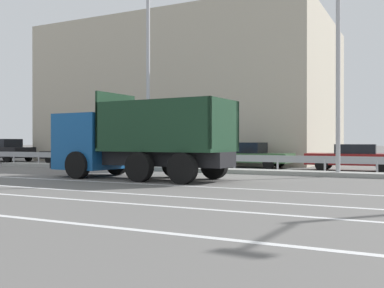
{
  "coord_description": "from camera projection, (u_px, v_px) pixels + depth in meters",
  "views": [
    {
      "loc": [
        6.82,
        -16.52,
        1.4
      ],
      "look_at": [
        -1.55,
        0.14,
        1.31
      ],
      "focal_mm": 42.0,
      "sensor_mm": 36.0,
      "label": 1
    }
  ],
  "objects": [
    {
      "name": "background_building_0",
      "position": [
        195.0,
        96.0,
        35.0
      ],
      "size": [
        20.3,
        13.72,
        10.0
      ],
      "primitive_type": "cube",
      "color": "#B7AD99",
      "rests_on": "ground_plane"
    },
    {
      "name": "lane_strip_2",
      "position": [
        18.0,
        195.0,
        11.73
      ],
      "size": [
        53.81,
        0.16,
        0.01
      ],
      "primitive_type": "cube",
      "color": "silver",
      "rests_on": "ground_plane"
    },
    {
      "name": "ground_plane",
      "position": [
        225.0,
        177.0,
        17.83
      ],
      "size": [
        320.0,
        320.0,
        0.0
      ],
      "primitive_type": "plane",
      "color": "#605E5B"
    },
    {
      "name": "median_island",
      "position": [
        246.0,
        171.0,
        19.97
      ],
      "size": [
        29.6,
        1.1,
        0.18
      ],
      "primitive_type": "cube",
      "color": "gray",
      "rests_on": "ground_plane"
    },
    {
      "name": "street_lamp_2",
      "position": [
        338.0,
        27.0,
        17.85
      ],
      "size": [
        0.72,
        2.54,
        10.86
      ],
      "color": "#ADADB2",
      "rests_on": "ground_plane"
    },
    {
      "name": "parked_car_3",
      "position": [
        247.0,
        155.0,
        24.53
      ],
      "size": [
        4.89,
        2.03,
        1.37
      ],
      "rotation": [
        0.0,
        0.0,
        -1.64
      ],
      "color": "#335B33",
      "rests_on": "ground_plane"
    },
    {
      "name": "lane_strip_1",
      "position": [
        61.0,
        189.0,
        13.17
      ],
      "size": [
        53.81,
        0.16,
        0.01
      ],
      "primitive_type": "cube",
      "color": "silver",
      "rests_on": "ground_plane"
    },
    {
      "name": "parked_car_2",
      "position": [
        152.0,
        153.0,
        26.63
      ],
      "size": [
        4.23,
        2.2,
        1.47
      ],
      "rotation": [
        0.0,
        0.0,
        -1.51
      ],
      "color": "gray",
      "rests_on": "ground_plane"
    },
    {
      "name": "median_road_sign",
      "position": [
        131.0,
        142.0,
        22.71
      ],
      "size": [
        0.84,
        0.16,
        2.54
      ],
      "color": "white",
      "rests_on": "ground_plane"
    },
    {
      "name": "parked_car_0",
      "position": [
        7.0,
        150.0,
        32.11
      ],
      "size": [
        4.1,
        2.1,
        1.61
      ],
      "rotation": [
        0.0,
        0.0,
        -1.63
      ],
      "color": "black",
      "rests_on": "ground_plane"
    },
    {
      "name": "parked_car_4",
      "position": [
        354.0,
        157.0,
        21.62
      ],
      "size": [
        4.42,
        2.0,
        1.29
      ],
      "rotation": [
        0.0,
        0.0,
        1.61
      ],
      "color": "maroon",
      "rests_on": "ground_plane"
    },
    {
      "name": "parked_car_1",
      "position": [
        75.0,
        154.0,
        29.21
      ],
      "size": [
        4.32,
        2.1,
        1.19
      ],
      "rotation": [
        0.0,
        0.0,
        1.63
      ],
      "color": "black",
      "rests_on": "ground_plane"
    },
    {
      "name": "median_guardrail",
      "position": [
        255.0,
        159.0,
        21.16
      ],
      "size": [
        53.81,
        0.09,
        0.78
      ],
      "color": "#9EA0A5",
      "rests_on": "ground_plane"
    },
    {
      "name": "lane_strip_0",
      "position": [
        114.0,
        182.0,
        15.46
      ],
      "size": [
        53.81,
        0.16,
        0.01
      ],
      "primitive_type": "cube",
      "color": "silver",
      "rests_on": "ground_plane"
    },
    {
      "name": "dump_truck",
      "position": [
        122.0,
        145.0,
        17.55
      ],
      "size": [
        7.34,
        2.94,
        3.31
      ],
      "rotation": [
        0.0,
        0.0,
        1.53
      ],
      "color": "#144C8C",
      "rests_on": "ground_plane"
    },
    {
      "name": "street_lamp_1",
      "position": [
        147.0,
        64.0,
        22.24
      ],
      "size": [
        0.7,
        2.07,
        9.62
      ],
      "color": "#ADADB2",
      "rests_on": "ground_plane"
    }
  ]
}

